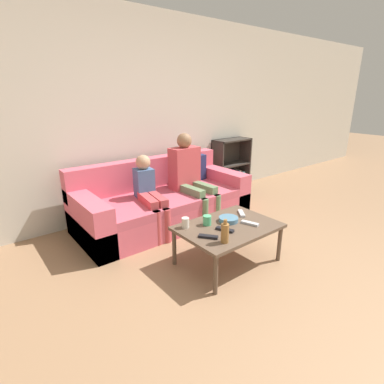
# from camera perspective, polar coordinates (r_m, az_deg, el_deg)

# --- Properties ---
(ground_plane) EXTENTS (22.00, 22.00, 0.00)m
(ground_plane) POSITION_cam_1_polar(r_m,az_deg,el_deg) (2.74, 22.83, -19.00)
(ground_plane) COLOR #997251
(wall_back) EXTENTS (12.00, 0.06, 2.60)m
(wall_back) POSITION_cam_1_polar(r_m,az_deg,el_deg) (4.14, -9.48, 14.09)
(wall_back) COLOR beige
(wall_back) RESTS_ON ground_plane
(couch) EXTENTS (2.17, 0.95, 0.78)m
(couch) POSITION_cam_1_polar(r_m,az_deg,el_deg) (3.85, -5.46, -1.99)
(couch) COLOR #DB5B70
(couch) RESTS_ON ground_plane
(bookshelf) EXTENTS (0.67, 0.28, 0.87)m
(bookshelf) POSITION_cam_1_polar(r_m,az_deg,el_deg) (5.10, 7.07, 3.90)
(bookshelf) COLOR #332D28
(bookshelf) RESTS_ON ground_plane
(coffee_table) EXTENTS (0.93, 0.67, 0.39)m
(coffee_table) POSITION_cam_1_polar(r_m,az_deg,el_deg) (2.90, 6.90, -7.03)
(coffee_table) COLOR brown
(coffee_table) RESTS_ON ground_plane
(person_adult) EXTENTS (0.40, 0.66, 1.11)m
(person_adult) POSITION_cam_1_polar(r_m,az_deg,el_deg) (3.86, -0.66, 3.88)
(person_adult) COLOR #66845B
(person_adult) RESTS_ON ground_plane
(person_child) EXTENTS (0.31, 0.67, 0.91)m
(person_child) POSITION_cam_1_polar(r_m,az_deg,el_deg) (3.51, -8.19, 0.15)
(person_child) COLOR #C6474C
(person_child) RESTS_ON ground_plane
(cup_near) EXTENTS (0.07, 0.07, 0.10)m
(cup_near) POSITION_cam_1_polar(r_m,az_deg,el_deg) (2.81, -1.27, -5.87)
(cup_near) COLOR silver
(cup_near) RESTS_ON coffee_table
(cup_far) EXTENTS (0.08, 0.08, 0.09)m
(cup_far) POSITION_cam_1_polar(r_m,az_deg,el_deg) (2.87, 2.89, -5.40)
(cup_far) COLOR #4CB77A
(cup_far) RESTS_ON coffee_table
(tv_remote_0) EXTENTS (0.11, 0.18, 0.02)m
(tv_remote_0) POSITION_cam_1_polar(r_m,az_deg,el_deg) (2.78, 6.28, -7.13)
(tv_remote_0) COLOR black
(tv_remote_0) RESTS_ON coffee_table
(tv_remote_1) EXTENTS (0.14, 0.17, 0.02)m
(tv_remote_1) POSITION_cam_1_polar(r_m,az_deg,el_deg) (3.16, 9.39, -4.02)
(tv_remote_1) COLOR #B7B7BC
(tv_remote_1) RESTS_ON coffee_table
(tv_remote_2) EXTENTS (0.10, 0.18, 0.02)m
(tv_remote_2) POSITION_cam_1_polar(r_m,az_deg,el_deg) (2.94, 10.98, -5.87)
(tv_remote_2) COLOR #B7B7BC
(tv_remote_2) RESTS_ON coffee_table
(tv_remote_3) EXTENTS (0.14, 0.16, 0.02)m
(tv_remote_3) POSITION_cam_1_polar(r_m,az_deg,el_deg) (2.64, 3.11, -8.48)
(tv_remote_3) COLOR black
(tv_remote_3) RESTS_ON coffee_table
(snack_bowl) EXTENTS (0.19, 0.19, 0.05)m
(snack_bowl) POSITION_cam_1_polar(r_m,az_deg,el_deg) (2.96, 6.96, -5.20)
(snack_bowl) COLOR teal
(snack_bowl) RESTS_ON coffee_table
(bottle) EXTENTS (0.07, 0.07, 0.21)m
(bottle) POSITION_cam_1_polar(r_m,az_deg,el_deg) (2.54, 6.29, -7.73)
(bottle) COLOR olive
(bottle) RESTS_ON coffee_table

